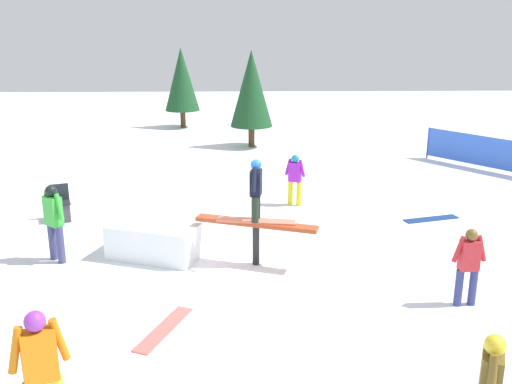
% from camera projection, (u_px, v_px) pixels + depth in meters
% --- Properties ---
extents(ground_plane, '(60.00, 60.00, 0.00)m').
position_uv_depth(ground_plane, '(256.00, 264.00, 11.36)').
color(ground_plane, white).
extents(rail_feature, '(2.41, 1.08, 0.90)m').
position_uv_depth(rail_feature, '(256.00, 228.00, 11.15)').
color(rail_feature, black).
rests_on(rail_feature, ground).
extents(snow_kicker_ramp, '(2.19, 2.01, 0.70)m').
position_uv_depth(snow_kicker_ramp, '(161.00, 236.00, 11.88)').
color(snow_kicker_ramp, white).
rests_on(snow_kicker_ramp, ground).
extents(main_rider_on_rail, '(1.57, 0.73, 1.24)m').
position_uv_depth(main_rider_on_rail, '(256.00, 192.00, 10.94)').
color(main_rider_on_rail, '#E66F55').
rests_on(main_rider_on_rail, rail_feature).
extents(bystander_orange, '(0.64, 0.38, 1.64)m').
position_uv_depth(bystander_orange, '(41.00, 370.00, 6.32)').
color(bystander_orange, gold).
rests_on(bystander_orange, ground).
extents(bystander_purple, '(0.55, 0.33, 1.36)m').
position_uv_depth(bystander_purple, '(295.00, 177.00, 14.85)').
color(bystander_purple, yellow).
rests_on(bystander_purple, ground).
extents(bystander_red, '(0.60, 0.22, 1.37)m').
position_uv_depth(bystander_red, '(469.00, 263.00, 9.50)').
color(bystander_red, navy).
rests_on(bystander_red, ground).
extents(bystander_green, '(0.56, 0.48, 1.59)m').
position_uv_depth(bystander_green, '(54.00, 219.00, 11.26)').
color(bystander_green, '#3E4070').
rests_on(bystander_green, ground).
extents(loose_snowboard_navy, '(1.43, 0.64, 0.02)m').
position_uv_depth(loose_snowboard_navy, '(431.00, 219.00, 13.95)').
color(loose_snowboard_navy, navy).
rests_on(loose_snowboard_navy, ground).
extents(loose_snowboard_coral, '(0.81, 1.47, 0.02)m').
position_uv_depth(loose_snowboard_coral, '(164.00, 329.00, 8.93)').
color(loose_snowboard_coral, '#E6675D').
rests_on(loose_snowboard_coral, ground).
extents(folding_chair, '(0.56, 0.56, 0.88)m').
position_uv_depth(folding_chair, '(61.00, 204.00, 13.78)').
color(folding_chair, '#3F3F44').
rests_on(folding_chair, ground).
extents(safety_fence, '(3.36, 4.27, 1.10)m').
position_uv_depth(safety_fence, '(500.00, 154.00, 18.16)').
color(safety_fence, blue).
rests_on(safety_fence, ground).
extents(pine_tree_near, '(1.58, 1.58, 3.58)m').
position_uv_depth(pine_tree_near, '(182.00, 80.00, 25.71)').
color(pine_tree_near, '#4C331E').
rests_on(pine_tree_near, ground).
extents(pine_tree_far, '(1.62, 1.62, 3.68)m').
position_uv_depth(pine_tree_far, '(251.00, 89.00, 21.56)').
color(pine_tree_far, '#4C331E').
rests_on(pine_tree_far, ground).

